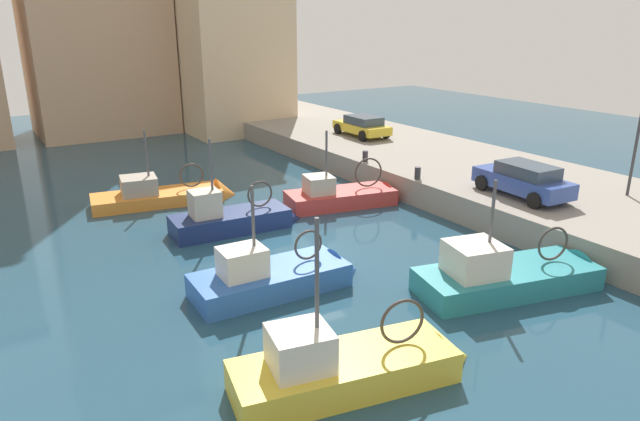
{
  "coord_description": "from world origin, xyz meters",
  "views": [
    {
      "loc": [
        -9.81,
        -16.9,
        8.13
      ],
      "look_at": [
        1.17,
        0.53,
        1.2
      ],
      "focal_mm": 32.04,
      "sensor_mm": 36.0,
      "label": 1
    }
  ],
  "objects_px": {
    "fishing_boat_teal": "(514,284)",
    "mooring_bollard_mid": "(418,173)",
    "fishing_boat_navy": "(237,226)",
    "fishing_boat_yellow": "(355,378)",
    "fishing_boat_orange": "(167,200)",
    "mooring_bollard_north": "(365,156)",
    "parked_car_yellow": "(362,126)",
    "fishing_boat_blue": "(280,285)",
    "fishing_boat_red": "(347,202)",
    "parked_car_blue": "(523,180)"
  },
  "relations": [
    {
      "from": "mooring_bollard_north",
      "to": "mooring_bollard_mid",
      "type": "bearing_deg",
      "value": -90.0
    },
    {
      "from": "fishing_boat_blue",
      "to": "mooring_bollard_mid",
      "type": "height_order",
      "value": "fishing_boat_blue"
    },
    {
      "from": "fishing_boat_orange",
      "to": "parked_car_yellow",
      "type": "xyz_separation_m",
      "value": [
        13.47,
        3.11,
        1.73
      ]
    },
    {
      "from": "parked_car_blue",
      "to": "mooring_bollard_north",
      "type": "bearing_deg",
      "value": 102.32
    },
    {
      "from": "fishing_boat_blue",
      "to": "fishing_boat_yellow",
      "type": "height_order",
      "value": "fishing_boat_yellow"
    },
    {
      "from": "fishing_boat_blue",
      "to": "fishing_boat_orange",
      "type": "relative_size",
      "value": 0.84
    },
    {
      "from": "fishing_boat_red",
      "to": "parked_car_yellow",
      "type": "bearing_deg",
      "value": 50.17
    },
    {
      "from": "fishing_boat_navy",
      "to": "fishing_boat_yellow",
      "type": "relative_size",
      "value": 0.89
    },
    {
      "from": "fishing_boat_teal",
      "to": "mooring_bollard_mid",
      "type": "distance_m",
      "value": 9.0
    },
    {
      "from": "fishing_boat_orange",
      "to": "fishing_boat_yellow",
      "type": "xyz_separation_m",
      "value": [
        -0.7,
        -16.01,
        0.01
      ]
    },
    {
      "from": "fishing_boat_navy",
      "to": "mooring_bollard_mid",
      "type": "relative_size",
      "value": 10.15
    },
    {
      "from": "fishing_boat_navy",
      "to": "fishing_boat_teal",
      "type": "xyz_separation_m",
      "value": [
        5.2,
        -9.61,
        0.02
      ]
    },
    {
      "from": "fishing_boat_yellow",
      "to": "parked_car_blue",
      "type": "height_order",
      "value": "fishing_boat_yellow"
    },
    {
      "from": "fishing_boat_blue",
      "to": "parked_car_blue",
      "type": "distance_m",
      "value": 11.45
    },
    {
      "from": "mooring_bollard_mid",
      "to": "fishing_boat_navy",
      "type": "bearing_deg",
      "value": 171.17
    },
    {
      "from": "fishing_boat_red",
      "to": "fishing_boat_teal",
      "type": "height_order",
      "value": "fishing_boat_teal"
    },
    {
      "from": "fishing_boat_red",
      "to": "fishing_boat_yellow",
      "type": "xyz_separation_m",
      "value": [
        -7.63,
        -11.28,
        0.02
      ]
    },
    {
      "from": "parked_car_yellow",
      "to": "parked_car_blue",
      "type": "relative_size",
      "value": 0.96
    },
    {
      "from": "fishing_boat_orange",
      "to": "fishing_boat_yellow",
      "type": "relative_size",
      "value": 1.09
    },
    {
      "from": "fishing_boat_red",
      "to": "parked_car_blue",
      "type": "xyz_separation_m",
      "value": [
        4.57,
        -5.96,
        1.8
      ]
    },
    {
      "from": "parked_car_yellow",
      "to": "fishing_boat_blue",
      "type": "bearing_deg",
      "value": -133.86
    },
    {
      "from": "fishing_boat_navy",
      "to": "mooring_bollard_north",
      "type": "height_order",
      "value": "fishing_boat_navy"
    },
    {
      "from": "fishing_boat_teal",
      "to": "mooring_bollard_north",
      "type": "height_order",
      "value": "fishing_boat_teal"
    },
    {
      "from": "fishing_boat_teal",
      "to": "fishing_boat_yellow",
      "type": "height_order",
      "value": "fishing_boat_yellow"
    },
    {
      "from": "fishing_boat_red",
      "to": "fishing_boat_orange",
      "type": "bearing_deg",
      "value": 145.7
    },
    {
      "from": "mooring_bollard_north",
      "to": "fishing_boat_navy",
      "type": "bearing_deg",
      "value": -162.24
    },
    {
      "from": "fishing_boat_orange",
      "to": "mooring_bollard_north",
      "type": "relative_size",
      "value": 12.36
    },
    {
      "from": "fishing_boat_red",
      "to": "fishing_boat_teal",
      "type": "distance_m",
      "value": 9.94
    },
    {
      "from": "fishing_boat_navy",
      "to": "mooring_bollard_north",
      "type": "xyz_separation_m",
      "value": [
        8.41,
        2.69,
        1.34
      ]
    },
    {
      "from": "fishing_boat_red",
      "to": "fishing_boat_navy",
      "type": "bearing_deg",
      "value": -176.85
    },
    {
      "from": "parked_car_blue",
      "to": "mooring_bollard_mid",
      "type": "relative_size",
      "value": 7.76
    },
    {
      "from": "fishing_boat_navy",
      "to": "fishing_boat_teal",
      "type": "height_order",
      "value": "fishing_boat_navy"
    },
    {
      "from": "fishing_boat_navy",
      "to": "fishing_boat_yellow",
      "type": "bearing_deg",
      "value": -100.15
    },
    {
      "from": "fishing_boat_navy",
      "to": "parked_car_yellow",
      "type": "relative_size",
      "value": 1.37
    },
    {
      "from": "fishing_boat_navy",
      "to": "mooring_bollard_north",
      "type": "relative_size",
      "value": 10.15
    },
    {
      "from": "mooring_bollard_north",
      "to": "fishing_boat_blue",
      "type": "bearing_deg",
      "value": -138.61
    },
    {
      "from": "fishing_boat_navy",
      "to": "fishing_boat_blue",
      "type": "bearing_deg",
      "value": -100.73
    },
    {
      "from": "fishing_boat_red",
      "to": "fishing_boat_orange",
      "type": "distance_m",
      "value": 8.39
    },
    {
      "from": "parked_car_yellow",
      "to": "fishing_boat_teal",
      "type": "bearing_deg",
      "value": -111.51
    },
    {
      "from": "parked_car_blue",
      "to": "mooring_bollard_mid",
      "type": "xyz_separation_m",
      "value": [
        -1.82,
        4.34,
        -0.44
      ]
    },
    {
      "from": "mooring_bollard_mid",
      "to": "fishing_boat_orange",
      "type": "bearing_deg",
      "value": 146.74
    },
    {
      "from": "fishing_boat_blue",
      "to": "mooring_bollard_north",
      "type": "relative_size",
      "value": 10.41
    },
    {
      "from": "fishing_boat_navy",
      "to": "parked_car_yellow",
      "type": "distance_m",
      "value": 14.78
    },
    {
      "from": "fishing_boat_orange",
      "to": "mooring_bollard_north",
      "type": "height_order",
      "value": "fishing_boat_orange"
    },
    {
      "from": "fishing_boat_orange",
      "to": "fishing_boat_teal",
      "type": "distance_m",
      "value": 16.02
    },
    {
      "from": "fishing_boat_red",
      "to": "mooring_bollard_north",
      "type": "xyz_separation_m",
      "value": [
        2.74,
        2.38,
        1.36
      ]
    },
    {
      "from": "fishing_boat_orange",
      "to": "mooring_bollard_mid",
      "type": "height_order",
      "value": "fishing_boat_orange"
    },
    {
      "from": "fishing_boat_blue",
      "to": "mooring_bollard_north",
      "type": "distance_m",
      "value": 12.71
    },
    {
      "from": "parked_car_yellow",
      "to": "fishing_boat_red",
      "type": "bearing_deg",
      "value": -129.83
    },
    {
      "from": "fishing_boat_yellow",
      "to": "parked_car_yellow",
      "type": "relative_size",
      "value": 1.53
    }
  ]
}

